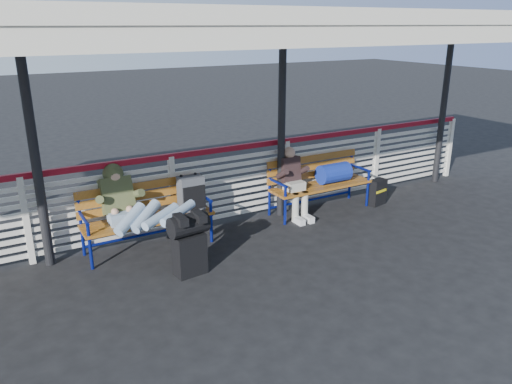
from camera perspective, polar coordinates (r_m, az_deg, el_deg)
ground at (r=6.12m, az=-2.67°, el=-10.83°), size 60.00×60.00×0.00m
fence at (r=7.45m, az=-9.52°, el=0.03°), size 12.08×0.08×1.24m
canopy at (r=6.11m, az=-7.10°, el=18.82°), size 12.60×3.60×3.16m
luggage_stack at (r=6.28m, az=-7.66°, el=-5.67°), size 0.51×0.32×0.81m
bench_left at (r=7.12m, az=-10.68°, el=-1.37°), size 1.80×0.56×0.96m
bench_right at (r=8.45m, az=7.92°, el=1.84°), size 1.80×0.56×0.92m
traveler_man at (r=6.66m, az=-12.74°, el=-2.11°), size 0.94×1.60×0.77m
companion_person at (r=8.04m, az=4.33°, el=1.14°), size 0.32×0.66×1.15m
suitcase_side at (r=8.94m, az=13.68°, el=-0.01°), size 0.36×0.26×0.45m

